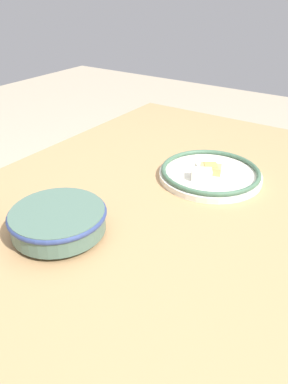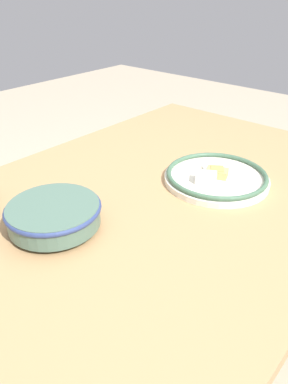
{
  "view_description": "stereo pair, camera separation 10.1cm",
  "coord_description": "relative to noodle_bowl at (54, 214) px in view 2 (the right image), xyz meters",
  "views": [
    {
      "loc": [
        -0.79,
        -0.5,
        1.28
      ],
      "look_at": [
        -0.07,
        -0.01,
        0.77
      ],
      "focal_mm": 35.0,
      "sensor_mm": 36.0,
      "label": 1
    },
    {
      "loc": [
        -0.73,
        -0.58,
        1.28
      ],
      "look_at": [
        -0.07,
        -0.01,
        0.77
      ],
      "focal_mm": 35.0,
      "sensor_mm": 36.0,
      "label": 2
    }
  ],
  "objects": [
    {
      "name": "ground_plane",
      "position": [
        0.3,
        -0.08,
        -0.78
      ],
      "size": [
        8.0,
        8.0,
        0.0
      ],
      "primitive_type": "plane",
      "color": "#B7A88E"
    },
    {
      "name": "food_plate",
      "position": [
        0.47,
        -0.17,
        -0.02
      ],
      "size": [
        0.31,
        0.31,
        0.05
      ],
      "color": "silver",
      "rests_on": "dining_table"
    },
    {
      "name": "noodle_bowl",
      "position": [
        0.0,
        0.0,
        0.0
      ],
      "size": [
        0.23,
        0.23,
        0.07
      ],
      "color": "#4C6B5B",
      "rests_on": "dining_table"
    },
    {
      "name": "dining_table",
      "position": [
        0.3,
        -0.08,
        -0.11
      ],
      "size": [
        1.47,
        0.99,
        0.74
      ],
      "color": "tan",
      "rests_on": "ground_plane"
    }
  ]
}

